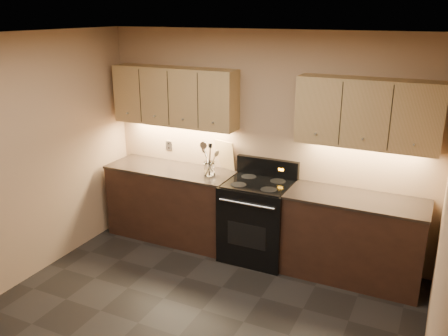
% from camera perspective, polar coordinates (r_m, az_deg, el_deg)
% --- Properties ---
extents(floor, '(4.00, 4.00, 0.00)m').
position_cam_1_polar(floor, '(4.55, -5.45, -19.51)').
color(floor, black).
rests_on(floor, ground).
extents(ceiling, '(4.00, 4.00, 0.00)m').
position_cam_1_polar(ceiling, '(3.60, -6.74, 15.29)').
color(ceiling, silver).
rests_on(ceiling, wall_back).
extents(wall_back, '(4.00, 0.04, 2.60)m').
position_cam_1_polar(wall_back, '(5.59, 4.71, 2.91)').
color(wall_back, '#A1815F').
rests_on(wall_back, ground).
extents(wall_left, '(0.04, 4.00, 2.60)m').
position_cam_1_polar(wall_left, '(5.17, -25.29, -0.13)').
color(wall_left, '#A1815F').
rests_on(wall_left, ground).
extents(wall_right, '(0.04, 4.00, 2.60)m').
position_cam_1_polar(wall_right, '(3.39, 24.70, -9.50)').
color(wall_right, '#A1815F').
rests_on(wall_right, ground).
extents(counter_left, '(1.62, 0.62, 0.93)m').
position_cam_1_polar(counter_left, '(6.08, -6.28, -4.17)').
color(counter_left, black).
rests_on(counter_left, ground).
extents(counter_right, '(1.46, 0.62, 0.93)m').
position_cam_1_polar(counter_right, '(5.33, 15.30, -8.13)').
color(counter_right, black).
rests_on(counter_right, ground).
extents(stove, '(0.76, 0.68, 1.14)m').
position_cam_1_polar(stove, '(5.57, 4.07, -6.15)').
color(stove, black).
rests_on(stove, ground).
extents(upper_cab_left, '(1.60, 0.30, 0.70)m').
position_cam_1_polar(upper_cab_left, '(5.83, -5.95, 8.55)').
color(upper_cab_left, tan).
rests_on(upper_cab_left, wall_back).
extents(upper_cab_right, '(1.44, 0.30, 0.70)m').
position_cam_1_polar(upper_cab_right, '(5.04, 16.91, 6.31)').
color(upper_cab_right, tan).
rests_on(upper_cab_right, wall_back).
extents(outlet_plate, '(0.08, 0.01, 0.12)m').
position_cam_1_polar(outlet_plate, '(6.20, -6.64, 2.68)').
color(outlet_plate, '#B2B5BA').
rests_on(outlet_plate, wall_back).
extents(utensil_crock, '(0.17, 0.17, 0.16)m').
position_cam_1_polar(utensil_crock, '(5.61, -1.76, -0.12)').
color(utensil_crock, white).
rests_on(utensil_crock, counter_left).
extents(cutting_board, '(0.29, 0.14, 0.36)m').
position_cam_1_polar(cutting_board, '(5.80, 0.12, 1.58)').
color(cutting_board, tan).
rests_on(cutting_board, counter_left).
extents(wooden_spoon, '(0.18, 0.12, 0.31)m').
position_cam_1_polar(wooden_spoon, '(5.59, -2.13, 0.82)').
color(wooden_spoon, tan).
rests_on(wooden_spoon, utensil_crock).
extents(black_turner, '(0.10, 0.13, 0.39)m').
position_cam_1_polar(black_turner, '(5.56, -1.80, 1.11)').
color(black_turner, black).
rests_on(black_turner, utensil_crock).
extents(steel_spatula, '(0.21, 0.11, 0.35)m').
position_cam_1_polar(steel_spatula, '(5.57, -1.39, 0.95)').
color(steel_spatula, silver).
rests_on(steel_spatula, utensil_crock).
extents(steel_skimmer, '(0.20, 0.11, 0.40)m').
position_cam_1_polar(steel_skimmer, '(5.54, -1.59, 1.06)').
color(steel_skimmer, silver).
rests_on(steel_skimmer, utensil_crock).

